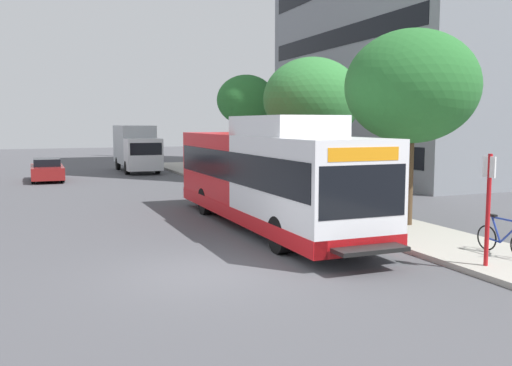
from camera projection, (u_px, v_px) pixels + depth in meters
ground_plane at (142, 218)px, 20.15m from camera, size 120.00×120.00×0.00m
sidewalk_curb at (338, 213)px, 20.91m from camera, size 3.00×56.00×0.14m
transit_bus at (267, 176)px, 18.20m from camera, size 2.58×12.25×3.65m
bus_stop_sign_pole at (488, 201)px, 12.75m from camera, size 0.10×0.36×2.60m
bicycle_parked at (504, 238)px, 13.92m from camera, size 0.52×1.76×1.02m
street_tree_near_stop at (412, 87)px, 17.68m from camera, size 4.24×4.24×6.25m
street_tree_mid_block at (312, 99)px, 24.35m from camera, size 4.28×4.28×6.15m
street_tree_far_block at (246, 100)px, 31.79m from camera, size 3.37×3.37×6.03m
parked_car_far_lane at (47, 170)px, 33.13m from camera, size 1.80×4.50×1.33m
box_truck_background at (136, 147)px, 39.48m from camera, size 2.32×7.01×3.25m
lattice_comm_tower at (282, 38)px, 48.58m from camera, size 1.10×1.10×32.21m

